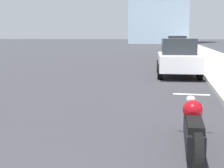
# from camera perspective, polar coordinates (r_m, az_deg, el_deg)

# --- Properties ---
(sidewalk) EXTENTS (3.33, 240.00, 0.15)m
(sidewalk) POSITION_cam_1_polar(r_m,az_deg,el_deg) (40.41, 15.48, 6.02)
(sidewalk) COLOR #B2ADA3
(sidewalk) RESTS_ON ground_plane
(motorcycle) EXTENTS (0.62, 2.54, 0.76)m
(motorcycle) POSITION_cam_1_polar(r_m,az_deg,el_deg) (4.85, 14.61, -7.90)
(motorcycle) COLOR black
(motorcycle) RESTS_ON ground_plane
(parked_car_white) EXTENTS (1.98, 4.14, 1.65)m
(parked_car_white) POSITION_cam_1_polar(r_m,az_deg,el_deg) (14.12, 11.93, 4.76)
(parked_car_white) COLOR silver
(parked_car_white) RESTS_ON ground_plane
(parked_car_red) EXTENTS (2.05, 3.95, 1.78)m
(parked_car_red) POSITION_cam_1_polar(r_m,az_deg,el_deg) (26.41, 11.95, 6.63)
(parked_car_red) COLOR red
(parked_car_red) RESTS_ON ground_plane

